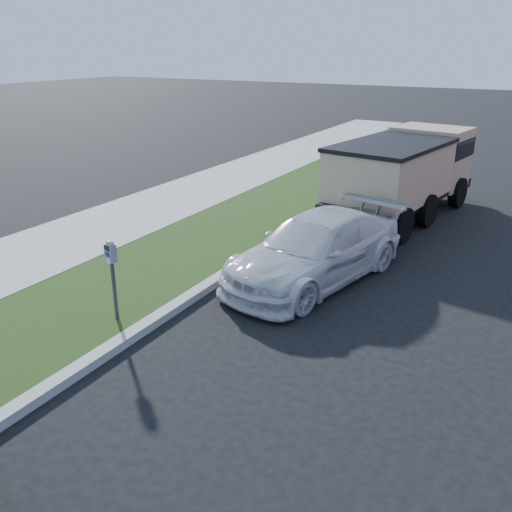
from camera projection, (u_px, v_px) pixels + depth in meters
The scene contains 5 objects.
ground at pixel (301, 348), 8.83m from camera, with size 120.00×120.00×0.00m, color black.
streetside at pixel (125, 248), 12.96m from camera, with size 6.12×50.00×0.15m.
parking_meter at pixel (112, 263), 9.12m from camera, with size 0.22×0.17×1.44m.
white_wagon at pixel (316, 248), 11.23m from camera, with size 1.89×4.66×1.35m, color silver.
dump_truck at pixel (405, 170), 15.41m from camera, with size 3.09×6.10×2.29m.
Camera 1 is at (3.10, -7.06, 4.61)m, focal length 38.00 mm.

